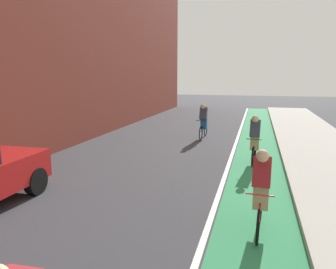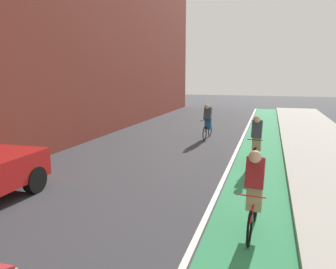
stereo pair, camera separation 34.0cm
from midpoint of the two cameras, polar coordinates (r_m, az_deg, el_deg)
The scene contains 7 objects.
ground_plane at distance 10.44m, azimuth -2.73°, elevation -5.46°, with size 77.31×77.31×0.00m, color #38383D.
bike_lane_paint at distance 11.88m, azimuth 14.82°, elevation -3.83°, with size 1.60×35.14×0.00m, color #2D8451.
lane_divider_stripe at distance 11.91m, azimuth 10.48°, elevation -3.61°, with size 0.12×35.14×0.00m, color white.
sidewalk_right at distance 12.08m, azimuth 26.11°, elevation -3.99°, with size 3.12×35.14×0.14m, color #A8A59E.
cyclist_mid at distance 6.16m, azimuth 14.67°, elevation -9.38°, with size 0.48×1.66×1.59m.
cyclist_trailing at distance 10.92m, azimuth 14.30°, elevation -0.71°, with size 0.48×1.69×1.60m.
cyclist_far at distance 14.84m, azimuth 5.67°, elevation 2.44°, with size 0.48×1.69×1.60m.
Camera 1 is at (3.00, 3.99, 2.85)m, focal length 34.30 mm.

